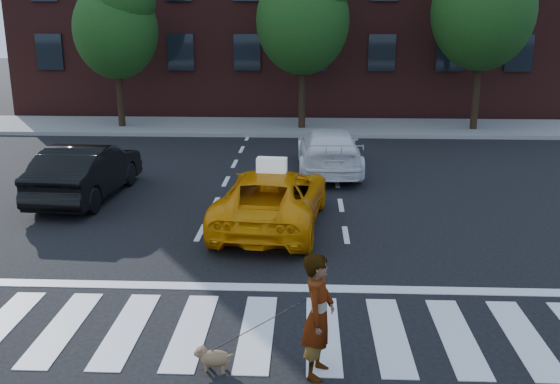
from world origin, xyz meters
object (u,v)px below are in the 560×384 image
Objects in this scene: taxi at (272,198)px; black_sedan at (86,171)px; tree_mid at (304,9)px; tree_left at (116,20)px; white_suv at (329,150)px; woman at (318,316)px; dog at (212,357)px.

taxi is 5.35m from black_sedan.
tree_mid is 12.15m from black_sedan.
tree_left is at bearing -54.05° from taxi.
white_suv is (1.44, 5.14, 0.02)m from taxi.
woman is at bearing 129.52° from black_sedan.
tree_left is 10.84m from black_sedan.
tree_mid is 4.13× the size of woman.
tree_left is 3.78× the size of woman.
white_suv is at bearing -150.43° from black_sedan.
tree_left reaches higher than dog.
white_suv is (0.87, -6.86, -4.18)m from tree_mid.
tree_mid is 1.61× the size of black_sedan.
dog is at bearing 102.85° from woman.
taxi is at bearing 23.14° from woman.
white_suv reaches higher than dog.
black_sedan is at bearing -16.03° from taxi.
woman is at bearing 10.25° from dog.
tree_mid is at bearing -115.53° from black_sedan.
black_sedan is at bearing 50.42° from woman.
black_sedan is 10.02m from woman.
taxi is 6.17m from woman.
woman reaches higher than black_sedan.
dog is at bearing -70.35° from tree_left.
taxi is 1.07× the size of black_sedan.
dog is at bearing 122.52° from black_sedan.
tree_left is 20.05m from woman.
woman is at bearing 104.77° from taxi.
taxi is (6.92, -12.00, -3.79)m from tree_left.
tree_mid is 8.08m from white_suv.
white_suv is 11.38m from dog.
white_suv is at bearing -39.34° from tree_left.
taxi reaches higher than dog.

